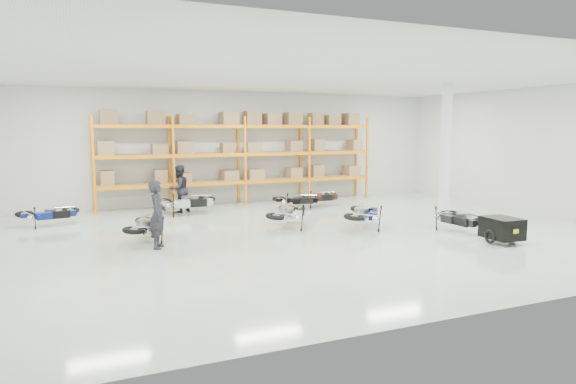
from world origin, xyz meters
name	(u,v)px	position (x,y,z in m)	size (l,w,h in m)	color
room	(312,156)	(0.00, 0.00, 2.25)	(18.00, 18.00, 18.00)	#B7CCB7
pallet_rack	(242,148)	(0.00, 6.45, 2.26)	(11.28, 0.98, 3.62)	orange
structural_column	(445,152)	(5.20, 0.50, 2.25)	(0.25, 0.25, 4.50)	white
moto_blue_centre	(364,210)	(1.79, 0.02, 0.56)	(0.81, 1.82, 1.11)	#07104A
moto_silver_left	(290,209)	(-0.26, 1.03, 0.56)	(0.82, 1.84, 1.12)	#B4B6BB
moto_black_far_left	(148,222)	(-4.54, 0.82, 0.52)	(0.76, 1.70, 1.04)	black
moto_touring_right	(460,215)	(4.03, -1.59, 0.51)	(0.75, 1.68, 1.03)	black
trailer	(502,228)	(4.03, -3.19, 0.39)	(0.85, 1.61, 0.67)	black
moto_back_a	(49,210)	(-7.05, 4.25, 0.49)	(0.71, 1.60, 0.98)	navy
moto_back_b	(186,198)	(-2.66, 4.71, 0.58)	(0.84, 1.89, 1.15)	#B5B9BF
moto_back_c	(297,197)	(1.40, 4.14, 0.48)	(0.69, 1.56, 0.96)	black
moto_back_d	(317,194)	(2.47, 4.55, 0.48)	(0.70, 1.58, 0.96)	#3E130C
person_left	(158,215)	(-4.43, -0.18, 0.86)	(0.63, 0.41, 1.73)	black
person_back	(179,189)	(-2.78, 5.25, 0.86)	(0.83, 0.65, 1.72)	black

